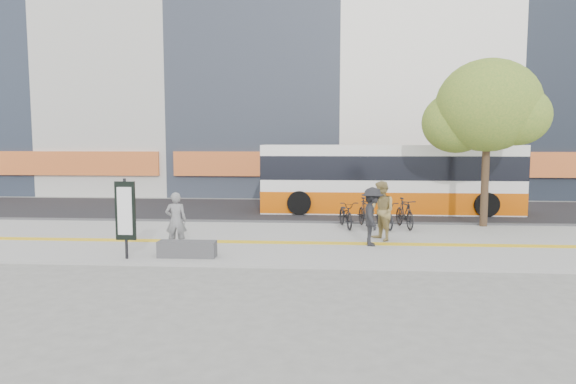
# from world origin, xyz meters

# --- Properties ---
(ground) EXTENTS (120.00, 120.00, 0.00)m
(ground) POSITION_xyz_m (0.00, 0.00, 0.00)
(ground) COLOR slate
(ground) RESTS_ON ground
(sidewalk) EXTENTS (40.00, 7.00, 0.08)m
(sidewalk) POSITION_xyz_m (0.00, 1.50, 0.04)
(sidewalk) COLOR gray
(sidewalk) RESTS_ON ground
(tactile_strip) EXTENTS (40.00, 0.45, 0.01)m
(tactile_strip) POSITION_xyz_m (0.00, 1.00, 0.09)
(tactile_strip) COLOR yellow
(tactile_strip) RESTS_ON sidewalk
(street) EXTENTS (40.00, 8.00, 0.06)m
(street) POSITION_xyz_m (0.00, 9.00, 0.03)
(street) COLOR black
(street) RESTS_ON ground
(curb) EXTENTS (40.00, 0.25, 0.14)m
(curb) POSITION_xyz_m (0.00, 5.00, 0.07)
(curb) COLOR #3C3C3E
(curb) RESTS_ON ground
(bench) EXTENTS (1.60, 0.45, 0.45)m
(bench) POSITION_xyz_m (-2.60, -1.20, 0.30)
(bench) COLOR #3C3C3E
(bench) RESTS_ON sidewalk
(signboard) EXTENTS (0.55, 0.10, 2.20)m
(signboard) POSITION_xyz_m (-4.20, -1.51, 1.37)
(signboard) COLOR black
(signboard) RESTS_ON sidewalk
(street_tree) EXTENTS (4.40, 3.80, 6.31)m
(street_tree) POSITION_xyz_m (7.18, 4.82, 4.51)
(street_tree) COLOR #372719
(street_tree) RESTS_ON sidewalk
(bus) EXTENTS (11.49, 2.72, 3.06)m
(bus) POSITION_xyz_m (4.09, 8.50, 1.50)
(bus) COLOR white
(bus) RESTS_ON street
(bicycle_row) EXTENTS (3.09, 1.99, 1.11)m
(bicycle_row) POSITION_xyz_m (3.03, 4.00, 0.60)
(bicycle_row) COLOR black
(bicycle_row) RESTS_ON sidewalk
(seated_woman) EXTENTS (0.68, 0.50, 1.70)m
(seated_woman) POSITION_xyz_m (-3.20, -0.21, 0.93)
(seated_woman) COLOR black
(seated_woman) RESTS_ON sidewalk
(pedestrian_tan) EXTENTS (1.08, 1.17, 1.93)m
(pedestrian_tan) POSITION_xyz_m (3.02, 1.59, 1.04)
(pedestrian_tan) COLOR #96814B
(pedestrian_tan) RESTS_ON sidewalk
(pedestrian_dark) EXTENTS (0.69, 1.18, 1.80)m
(pedestrian_dark) POSITION_xyz_m (2.65, 0.77, 0.98)
(pedestrian_dark) COLOR black
(pedestrian_dark) RESTS_ON sidewalk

